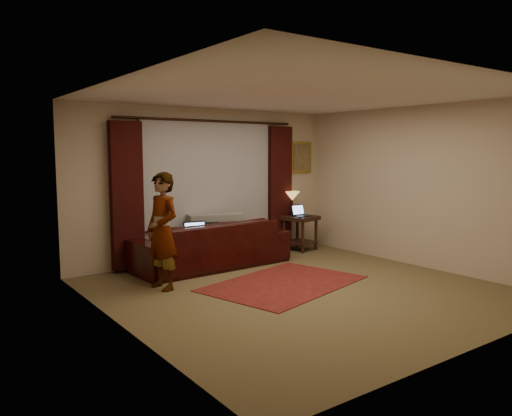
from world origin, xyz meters
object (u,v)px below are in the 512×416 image
Objects in this scene: laptop_sofa at (197,231)px; laptop_table at (302,211)px; tiffany_lamp at (292,203)px; person at (162,231)px; sofa at (211,235)px; end_table at (300,233)px.

laptop_table is at bearing 19.18° from laptop_sofa.
person is at bearing -160.67° from tiffany_lamp.
laptop_sofa is at bearing 29.95° from sofa.
sofa is 2.08m from tiffany_lamp.
end_table is 1.43× the size of tiffany_lamp.
laptop_table reaches higher than end_table.
end_table is 3.45m from person.
laptop_sofa is (-0.39, -0.25, 0.13)m from sofa.
end_table is at bearing -72.30° from tiffany_lamp.
laptop_sofa is 2.45m from laptop_table.
end_table is at bearing 96.93° from person.
laptop_sofa is 0.98m from person.
laptop_sofa is 2.49m from tiffany_lamp.
laptop_sofa is at bearing -174.73° from laptop_table.
tiffany_lamp is 0.28m from laptop_table.
tiffany_lamp is at bearing 92.63° from laptop_table.
sofa is 1.62× the size of person.
person reaches higher than laptop_sofa.
laptop_sofa is at bearing 112.75° from person.
sofa reaches higher than laptop_sofa.
sofa is 0.48m from laptop_sofa.
person is (-0.82, -0.52, 0.15)m from laptop_sofa.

